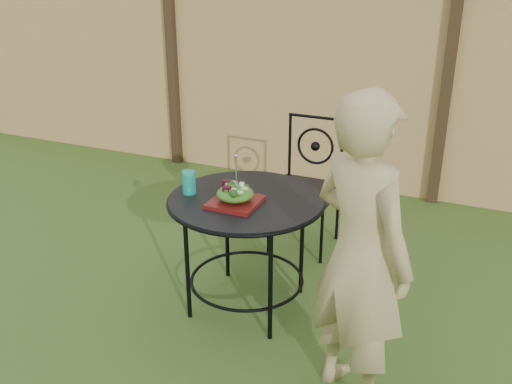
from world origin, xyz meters
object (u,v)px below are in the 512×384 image
at_px(patio_table, 246,220).
at_px(diner, 360,256).
at_px(patio_chair, 308,181).
at_px(salad_plate, 235,202).

height_order(patio_table, diner, diner).
relative_size(patio_table, diner, 0.60).
bearing_deg(patio_chair, salad_plate, -94.96).
bearing_deg(diner, patio_chair, -31.77).
relative_size(patio_table, patio_chair, 0.97).
bearing_deg(diner, patio_table, -0.80).
distance_m(patio_table, patio_chair, 0.94).
xyz_separation_m(patio_table, diner, (0.79, -0.50, 0.19)).
bearing_deg(diner, salad_plate, 5.40).
distance_m(patio_table, salad_plate, 0.18).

